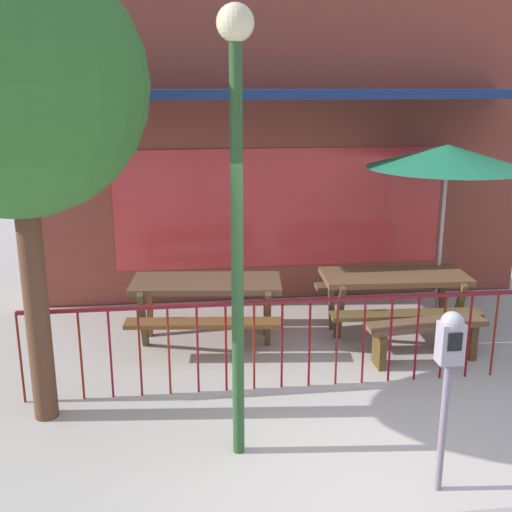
% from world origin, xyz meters
% --- Properties ---
extents(ground, '(40.00, 40.00, 0.00)m').
position_xyz_m(ground, '(0.00, 0.00, 0.00)').
color(ground, '#B6AEA3').
extents(pub_storefront, '(7.22, 1.51, 5.45)m').
position_xyz_m(pub_storefront, '(0.00, 4.83, 2.72)').
color(pub_storefront, '#4B2115').
rests_on(pub_storefront, ground).
extents(patio_fence_front, '(6.09, 0.04, 0.97)m').
position_xyz_m(patio_fence_front, '(-0.00, 1.81, 0.66)').
color(patio_fence_front, maroon).
rests_on(patio_fence_front, ground).
extents(picnic_table_left, '(1.93, 1.54, 0.79)m').
position_xyz_m(picnic_table_left, '(-1.14, 3.16, 0.61)').
color(picnic_table_left, brown).
rests_on(picnic_table_left, ground).
extents(picnic_table_right, '(1.87, 1.45, 0.79)m').
position_xyz_m(picnic_table_right, '(1.21, 3.14, 0.61)').
color(picnic_table_right, brown).
rests_on(picnic_table_right, ground).
extents(patio_umbrella, '(2.02, 2.02, 2.34)m').
position_xyz_m(patio_umbrella, '(1.92, 3.44, 2.18)').
color(patio_umbrella, black).
rests_on(patio_umbrella, ground).
extents(patio_bench, '(1.43, 0.47, 0.48)m').
position_xyz_m(patio_bench, '(1.29, 2.24, 0.35)').
color(patio_bench, brown).
rests_on(patio_bench, ground).
extents(parking_meter_near, '(0.18, 0.17, 1.49)m').
position_xyz_m(parking_meter_near, '(0.51, -0.04, 1.15)').
color(parking_meter_near, gray).
rests_on(parking_meter_near, ground).
extents(street_tree, '(2.24, 2.24, 4.20)m').
position_xyz_m(street_tree, '(-2.76, 1.50, 3.06)').
color(street_tree, brown).
rests_on(street_tree, ground).
extents(street_lamp, '(0.28, 0.28, 3.65)m').
position_xyz_m(street_lamp, '(-0.99, 0.68, 2.41)').
color(street_lamp, '#284F25').
rests_on(street_lamp, ground).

